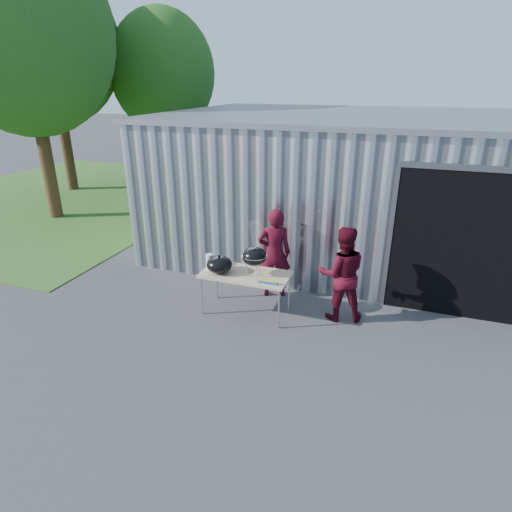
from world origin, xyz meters
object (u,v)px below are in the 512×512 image
at_px(folding_table, 246,276).
at_px(person_cook, 274,253).
at_px(person_bystander, 342,274).
at_px(kettle_grill, 255,251).

xyz_separation_m(folding_table, person_cook, (0.26, 0.81, 0.13)).
bearing_deg(person_cook, person_bystander, 138.99).
bearing_deg(kettle_grill, person_cook, 82.96).
xyz_separation_m(folding_table, person_bystander, (1.56, 0.37, 0.11)).
distance_m(folding_table, person_bystander, 1.61).
bearing_deg(folding_table, person_bystander, 13.43).
bearing_deg(person_bystander, folding_table, -3.15).
distance_m(person_cook, person_bystander, 1.37).
bearing_deg(person_cook, kettle_grill, 60.45).
relative_size(kettle_grill, person_cook, 0.55).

